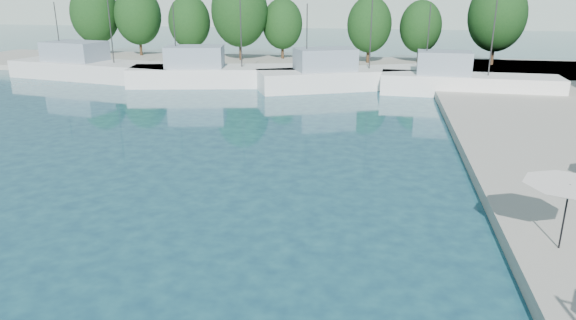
% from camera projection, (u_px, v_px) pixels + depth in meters
% --- Properties ---
extents(quay_far, '(90.00, 16.00, 0.60)m').
position_uv_depth(quay_far, '(304.00, 66.00, 62.10)').
color(quay_far, '#A7A497').
rests_on(quay_far, ground).
extents(hill_east, '(140.00, 40.00, 12.00)m').
position_uv_depth(hill_east, '(515.00, 2.00, 157.59)').
color(hill_east, '#929F93').
rests_on(hill_east, ground).
extents(trawler_01, '(20.53, 8.73, 10.20)m').
position_uv_depth(trawler_01, '(95.00, 69.00, 54.25)').
color(trawler_01, silver).
rests_on(trawler_01, ground).
extents(trawler_02, '(18.76, 8.36, 10.20)m').
position_uv_depth(trawler_02, '(219.00, 74.00, 50.51)').
color(trawler_02, white).
rests_on(trawler_02, ground).
extents(trawler_03, '(18.17, 11.55, 10.20)m').
position_uv_depth(trawler_03, '(347.00, 77.00, 48.90)').
color(trawler_03, white).
rests_on(trawler_03, ground).
extents(trawler_04, '(15.50, 4.60, 10.20)m').
position_uv_depth(trawler_04, '(464.00, 83.00, 45.68)').
color(trawler_04, white).
rests_on(trawler_04, ground).
extents(tree_01, '(6.33, 6.33, 9.37)m').
position_uv_depth(tree_01, '(95.00, 14.00, 69.01)').
color(tree_01, '#3F2B19').
rests_on(tree_01, quay_far).
extents(tree_02, '(6.10, 6.10, 9.03)m').
position_uv_depth(tree_02, '(138.00, 16.00, 68.22)').
color(tree_02, '#3F2B19').
rests_on(tree_02, quay_far).
extents(tree_03, '(5.36, 5.36, 7.93)m').
position_uv_depth(tree_03, '(189.00, 22.00, 65.84)').
color(tree_03, '#3F2B19').
rests_on(tree_03, quay_far).
extents(tree_04, '(6.95, 6.95, 10.29)m').
position_uv_depth(tree_04, '(240.00, 11.00, 63.18)').
color(tree_04, '#3F2B19').
rests_on(tree_04, quay_far).
extents(tree_05, '(5.08, 5.08, 7.53)m').
position_uv_depth(tree_05, '(282.00, 24.00, 65.07)').
color(tree_05, '#3F2B19').
rests_on(tree_05, quay_far).
extents(tree_06, '(5.27, 5.27, 7.80)m').
position_uv_depth(tree_06, '(369.00, 25.00, 61.07)').
color(tree_06, '#3F2B19').
rests_on(tree_06, quay_far).
extents(tree_07, '(4.96, 4.96, 7.35)m').
position_uv_depth(tree_07, '(421.00, 27.00, 61.47)').
color(tree_07, '#3F2B19').
rests_on(tree_07, quay_far).
extents(tree_08, '(6.56, 6.56, 9.71)m').
position_uv_depth(tree_08, '(497.00, 16.00, 58.97)').
color(tree_08, '#3F2B19').
rests_on(tree_08, quay_far).
extents(umbrella_white, '(2.92, 2.92, 2.27)m').
position_uv_depth(umbrella_white, '(569.00, 192.00, 16.52)').
color(umbrella_white, black).
rests_on(umbrella_white, quay_right).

